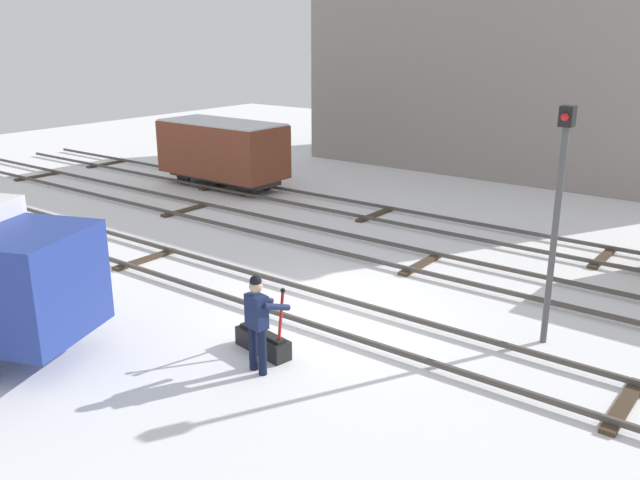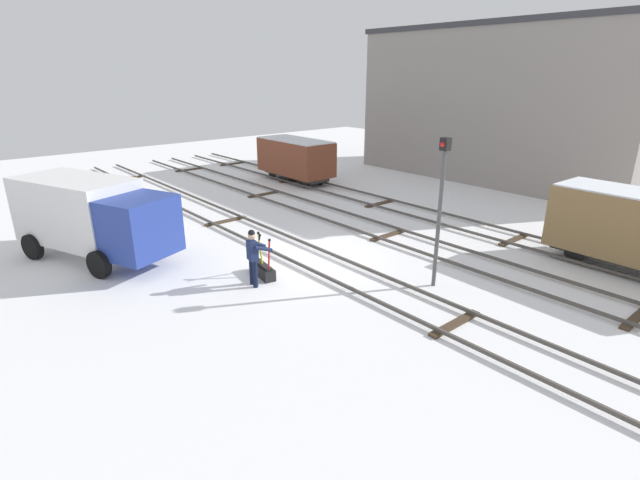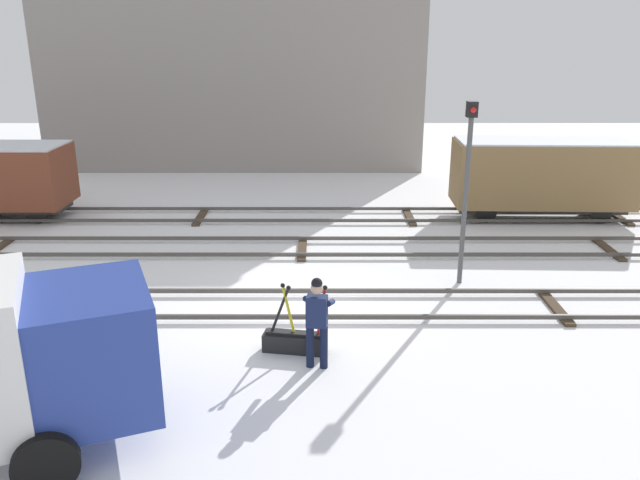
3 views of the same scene
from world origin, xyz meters
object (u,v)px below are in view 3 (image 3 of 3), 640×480
object	(u,v)px
switch_lever_frame	(296,340)
signal_post	(468,178)
freight_car_back_track	(543,175)
rail_worker	(318,317)

from	to	relation	value
switch_lever_frame	signal_post	world-z (taller)	signal_post
switch_lever_frame	freight_car_back_track	world-z (taller)	freight_car_back_track
freight_car_back_track	rail_worker	bearing A→B (deg)	-124.97
switch_lever_frame	freight_car_back_track	size ratio (longest dim) A/B	0.25
rail_worker	switch_lever_frame	bearing A→B (deg)	136.52
signal_post	freight_car_back_track	xyz separation A→B (m)	(3.83, 5.73, -1.20)
signal_post	switch_lever_frame	bearing A→B (deg)	-138.20
freight_car_back_track	signal_post	bearing A→B (deg)	-122.00
signal_post	freight_car_back_track	world-z (taller)	signal_post
rail_worker	freight_car_back_track	bearing A→B (deg)	62.85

